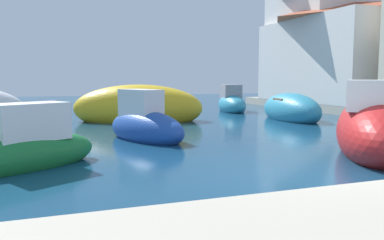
{
  "coord_description": "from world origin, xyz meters",
  "views": [
    {
      "loc": [
        -4.89,
        -6.61,
        2.04
      ],
      "look_at": [
        0.55,
        8.44,
        0.35
      ],
      "focal_mm": 37.57,
      "sensor_mm": 36.0,
      "label": 1
    }
  ],
  "objects_px": {
    "moored_boat_1": "(291,110)",
    "waterfront_building_far": "(320,40)",
    "moored_boat_6": "(20,149)",
    "moored_boat_7": "(232,103)",
    "moored_boat_5": "(145,125)",
    "moored_boat_3": "(138,108)",
    "waterfront_building_annex": "(337,52)",
    "moored_boat_4": "(381,126)"
  },
  "relations": [
    {
      "from": "moored_boat_1",
      "to": "moored_boat_5",
      "type": "relative_size",
      "value": 1.27
    },
    {
      "from": "moored_boat_6",
      "to": "moored_boat_3",
      "type": "bearing_deg",
      "value": -146.54
    },
    {
      "from": "moored_boat_6",
      "to": "waterfront_building_annex",
      "type": "bearing_deg",
      "value": -175.9
    },
    {
      "from": "moored_boat_6",
      "to": "moored_boat_7",
      "type": "distance_m",
      "value": 16.68
    },
    {
      "from": "moored_boat_5",
      "to": "waterfront_building_far",
      "type": "bearing_deg",
      "value": 103.22
    },
    {
      "from": "moored_boat_1",
      "to": "waterfront_building_far",
      "type": "distance_m",
      "value": 10.37
    },
    {
      "from": "moored_boat_3",
      "to": "moored_boat_6",
      "type": "relative_size",
      "value": 1.65
    },
    {
      "from": "moored_boat_3",
      "to": "waterfront_building_far",
      "type": "bearing_deg",
      "value": -143.53
    },
    {
      "from": "moored_boat_5",
      "to": "waterfront_building_far",
      "type": "distance_m",
      "value": 18.7
    },
    {
      "from": "moored_boat_6",
      "to": "moored_boat_7",
      "type": "height_order",
      "value": "moored_boat_7"
    },
    {
      "from": "moored_boat_4",
      "to": "moored_boat_7",
      "type": "relative_size",
      "value": 1.63
    },
    {
      "from": "moored_boat_1",
      "to": "moored_boat_7",
      "type": "xyz_separation_m",
      "value": [
        -0.65,
        5.34,
        0.04
      ]
    },
    {
      "from": "moored_boat_5",
      "to": "moored_boat_7",
      "type": "height_order",
      "value": "moored_boat_5"
    },
    {
      "from": "waterfront_building_far",
      "to": "moored_boat_3",
      "type": "bearing_deg",
      "value": -160.47
    },
    {
      "from": "moored_boat_6",
      "to": "moored_boat_7",
      "type": "xyz_separation_m",
      "value": [
        11.13,
        12.43,
        0.06
      ]
    },
    {
      "from": "moored_boat_4",
      "to": "waterfront_building_far",
      "type": "distance_m",
      "value": 17.85
    },
    {
      "from": "moored_boat_3",
      "to": "waterfront_building_far",
      "type": "relative_size",
      "value": 0.79
    },
    {
      "from": "moored_boat_7",
      "to": "waterfront_building_annex",
      "type": "bearing_deg",
      "value": 98.59
    },
    {
      "from": "moored_boat_1",
      "to": "moored_boat_3",
      "type": "xyz_separation_m",
      "value": [
        -7.16,
        1.77,
        0.15
      ]
    },
    {
      "from": "moored_boat_3",
      "to": "moored_boat_4",
      "type": "distance_m",
      "value": 10.93
    },
    {
      "from": "waterfront_building_far",
      "to": "moored_boat_6",
      "type": "bearing_deg",
      "value": -143.29
    },
    {
      "from": "moored_boat_5",
      "to": "waterfront_building_annex",
      "type": "distance_m",
      "value": 17.6
    },
    {
      "from": "moored_boat_3",
      "to": "waterfront_building_annex",
      "type": "bearing_deg",
      "value": -150.0
    },
    {
      "from": "waterfront_building_annex",
      "to": "waterfront_building_far",
      "type": "distance_m",
      "value": 1.94
    },
    {
      "from": "waterfront_building_annex",
      "to": "waterfront_building_far",
      "type": "relative_size",
      "value": 1.27
    },
    {
      "from": "moored_boat_5",
      "to": "moored_boat_6",
      "type": "xyz_separation_m",
      "value": [
        -3.61,
        -3.26,
        -0.04
      ]
    },
    {
      "from": "moored_boat_5",
      "to": "waterfront_building_far",
      "type": "relative_size",
      "value": 0.47
    },
    {
      "from": "moored_boat_4",
      "to": "moored_boat_7",
      "type": "height_order",
      "value": "moored_boat_4"
    },
    {
      "from": "moored_boat_1",
      "to": "moored_boat_5",
      "type": "height_order",
      "value": "moored_boat_5"
    },
    {
      "from": "moored_boat_5",
      "to": "waterfront_building_annex",
      "type": "height_order",
      "value": "waterfront_building_annex"
    },
    {
      "from": "moored_boat_7",
      "to": "waterfront_building_far",
      "type": "bearing_deg",
      "value": 111.73
    },
    {
      "from": "moored_boat_7",
      "to": "waterfront_building_far",
      "type": "xyz_separation_m",
      "value": [
        7.37,
        1.36,
        4.15
      ]
    },
    {
      "from": "moored_boat_6",
      "to": "waterfront_building_annex",
      "type": "xyz_separation_m",
      "value": [
        18.49,
        12.08,
        3.28
      ]
    },
    {
      "from": "moored_boat_1",
      "to": "waterfront_building_annex",
      "type": "distance_m",
      "value": 8.98
    },
    {
      "from": "moored_boat_3",
      "to": "waterfront_building_annex",
      "type": "height_order",
      "value": "waterfront_building_annex"
    },
    {
      "from": "moored_boat_1",
      "to": "moored_boat_4",
      "type": "bearing_deg",
      "value": -10.85
    },
    {
      "from": "moored_boat_3",
      "to": "moored_boat_7",
      "type": "bearing_deg",
      "value": -134.35
    },
    {
      "from": "moored_boat_4",
      "to": "moored_boat_5",
      "type": "relative_size",
      "value": 1.61
    },
    {
      "from": "moored_boat_7",
      "to": "moored_boat_5",
      "type": "bearing_deg",
      "value": -28.02
    },
    {
      "from": "waterfront_building_annex",
      "to": "moored_boat_5",
      "type": "bearing_deg",
      "value": -149.35
    },
    {
      "from": "waterfront_building_annex",
      "to": "waterfront_building_far",
      "type": "height_order",
      "value": "waterfront_building_far"
    },
    {
      "from": "moored_boat_3",
      "to": "moored_boat_1",
      "type": "bearing_deg",
      "value": -176.95
    }
  ]
}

